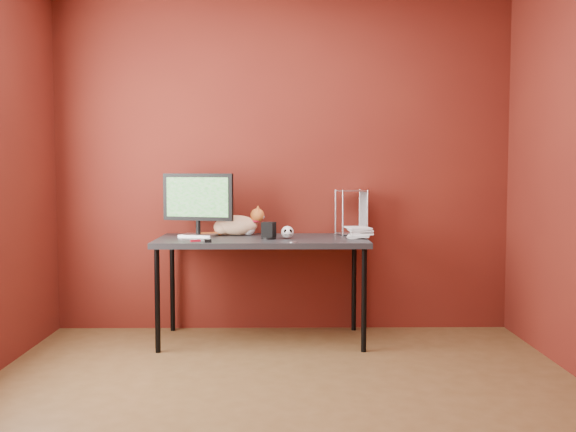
{
  "coord_description": "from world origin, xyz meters",
  "views": [
    {
      "loc": [
        -0.01,
        -3.22,
        1.23
      ],
      "look_at": [
        0.03,
        1.15,
        0.92
      ],
      "focal_mm": 40.0,
      "sensor_mm": 36.0,
      "label": 1
    }
  ],
  "objects_px": {
    "cat": "(236,225)",
    "book_stack": "(349,177)",
    "monitor": "(198,201)",
    "desk": "(262,245)",
    "speaker": "(269,231)",
    "skull_mug": "(287,232)"
  },
  "relations": [
    {
      "from": "desk",
      "to": "monitor",
      "type": "height_order",
      "value": "monitor"
    },
    {
      "from": "cat",
      "to": "book_stack",
      "type": "relative_size",
      "value": 0.55
    },
    {
      "from": "speaker",
      "to": "book_stack",
      "type": "xyz_separation_m",
      "value": [
        0.58,
        0.11,
        0.38
      ]
    },
    {
      "from": "desk",
      "to": "speaker",
      "type": "height_order",
      "value": "speaker"
    },
    {
      "from": "book_stack",
      "to": "cat",
      "type": "bearing_deg",
      "value": 169.12
    },
    {
      "from": "monitor",
      "to": "desk",
      "type": "bearing_deg",
      "value": 3.86
    },
    {
      "from": "monitor",
      "to": "book_stack",
      "type": "distance_m",
      "value": 1.12
    },
    {
      "from": "monitor",
      "to": "cat",
      "type": "bearing_deg",
      "value": 36.47
    },
    {
      "from": "monitor",
      "to": "cat",
      "type": "xyz_separation_m",
      "value": [
        0.27,
        0.11,
        -0.18
      ]
    },
    {
      "from": "desk",
      "to": "monitor",
      "type": "bearing_deg",
      "value": 168.82
    },
    {
      "from": "desk",
      "to": "cat",
      "type": "relative_size",
      "value": 3.14
    },
    {
      "from": "cat",
      "to": "book_stack",
      "type": "height_order",
      "value": "book_stack"
    },
    {
      "from": "book_stack",
      "to": "speaker",
      "type": "bearing_deg",
      "value": -169.04
    },
    {
      "from": "desk",
      "to": "speaker",
      "type": "xyz_separation_m",
      "value": [
        0.05,
        -0.07,
        0.11
      ]
    },
    {
      "from": "desk",
      "to": "skull_mug",
      "type": "height_order",
      "value": "skull_mug"
    },
    {
      "from": "cat",
      "to": "monitor",
      "type": "bearing_deg",
      "value": -154.59
    },
    {
      "from": "desk",
      "to": "speaker",
      "type": "relative_size",
      "value": 12.46
    },
    {
      "from": "monitor",
      "to": "speaker",
      "type": "relative_size",
      "value": 4.36
    },
    {
      "from": "cat",
      "to": "desk",
      "type": "bearing_deg",
      "value": -41.43
    },
    {
      "from": "monitor",
      "to": "skull_mug",
      "type": "relative_size",
      "value": 5.69
    },
    {
      "from": "skull_mug",
      "to": "speaker",
      "type": "distance_m",
      "value": 0.13
    },
    {
      "from": "desk",
      "to": "speaker",
      "type": "bearing_deg",
      "value": -55.1
    }
  ]
}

